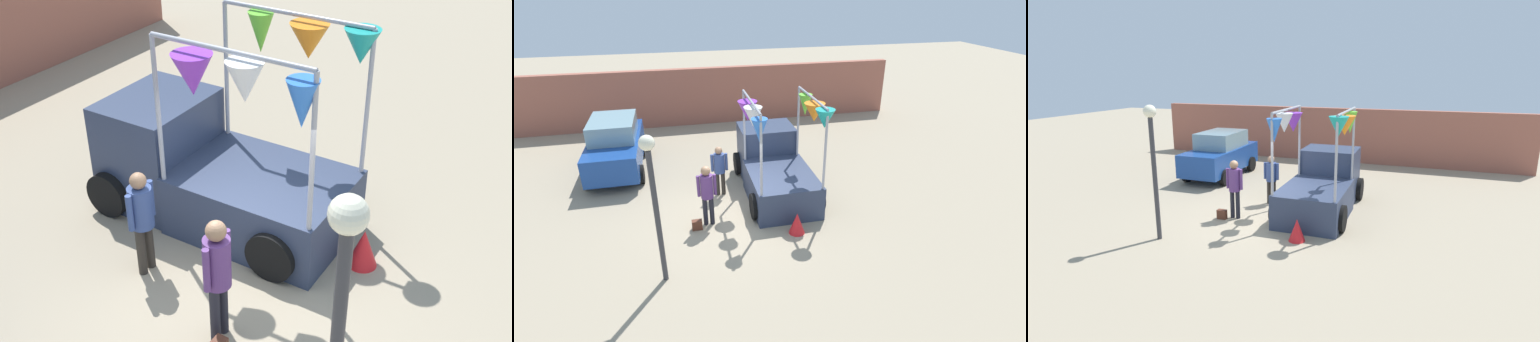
% 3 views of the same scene
% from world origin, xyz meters
% --- Properties ---
extents(ground_plane, '(60.00, 60.00, 0.00)m').
position_xyz_m(ground_plane, '(0.00, 0.00, 0.00)').
color(ground_plane, gray).
extents(vendor_truck, '(2.53, 4.06, 3.28)m').
position_xyz_m(vendor_truck, '(1.47, 1.43, 0.92)').
color(vendor_truck, '#2D3851').
rests_on(vendor_truck, ground).
extents(parked_car, '(1.88, 4.00, 1.88)m').
position_xyz_m(parked_car, '(-3.62, 4.09, 0.94)').
color(parked_car, navy).
rests_on(parked_car, ground).
extents(person_customer, '(0.53, 0.34, 1.78)m').
position_xyz_m(person_customer, '(-0.80, -0.27, 1.09)').
color(person_customer, black).
rests_on(person_customer, ground).
extents(person_vendor, '(0.53, 0.34, 1.64)m').
position_xyz_m(person_vendor, '(-0.27, 1.37, 0.99)').
color(person_vendor, '#2D2823').
rests_on(person_vendor, ground).
extents(handbag, '(0.28, 0.16, 0.28)m').
position_xyz_m(handbag, '(-1.15, -0.47, 0.14)').
color(handbag, '#592D1E').
rests_on(handbag, ground).
extents(street_lamp, '(0.32, 0.32, 3.52)m').
position_xyz_m(street_lamp, '(-2.01, -2.34, 2.33)').
color(street_lamp, '#333338').
rests_on(street_lamp, ground).
extents(brick_boundary_wall, '(18.00, 0.36, 2.60)m').
position_xyz_m(brick_boundary_wall, '(0.00, 8.64, 1.30)').
color(brick_boundary_wall, '#9E5947').
rests_on(brick_boundary_wall, ground).
extents(folded_kite_bundle_crimson, '(0.56, 0.56, 0.60)m').
position_xyz_m(folded_kite_bundle_crimson, '(1.47, -1.26, 0.30)').
color(folded_kite_bundle_crimson, red).
rests_on(folded_kite_bundle_crimson, ground).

